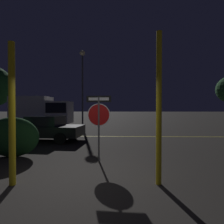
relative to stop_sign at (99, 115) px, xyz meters
The scene contains 9 objects.
ground_plane 2.34m from the stop_sign, 96.45° to the right, with size 260.00×260.00×0.00m, color black.
road_center_stripe 5.56m from the stop_sign, 92.10° to the left, with size 41.21×0.12×0.01m, color gold.
stop_sign is the anchor object (origin of this frame).
yellow_pole_left 2.65m from the stop_sign, 133.05° to the right, with size 0.14×0.14×3.30m, color yellow.
yellow_pole_right 2.42m from the stop_sign, 48.98° to the right, with size 0.13×0.13×3.55m, color yellow.
hedge_bush_1 3.38m from the stop_sign, behind, with size 1.99×0.85×1.46m, color #19421E.
passing_car_2 5.03m from the stop_sign, 132.82° to the left, with size 4.39×2.23×1.38m.
delivery_truck 12.88m from the stop_sign, 120.81° to the left, with size 5.62×2.63×2.99m.
street_lamp 11.72m from the stop_sign, 103.76° to the left, with size 0.53×0.53×7.44m.
Camera 1 is at (0.79, -4.17, 1.75)m, focal length 28.00 mm.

